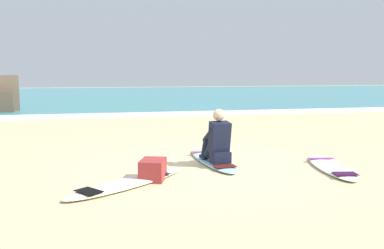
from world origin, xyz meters
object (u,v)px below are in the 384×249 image
surfboard_spare_far (331,167)px  beach_bag (153,170)px  surfboard_main (212,160)px  surfboard_spare_near (129,182)px  surfer_seated (217,142)px

surfboard_spare_far → beach_bag: beach_bag is taller
surfboard_main → surfboard_spare_near: 2.04m
surfboard_main → surfer_seated: bearing=-88.8°
surfboard_spare_far → beach_bag: 3.09m
surfboard_main → surfer_seated: surfer_seated is taller
surfboard_main → surfboard_spare_near: bearing=-142.7°
surfboard_main → surfboard_spare_near: size_ratio=1.05×
surfboard_spare_near → surfboard_spare_far: bearing=3.8°
surfer_seated → surfboard_spare_near: surfer_seated is taller
surfer_seated → surfboard_spare_far: bearing=-20.1°
surfboard_spare_far → surfer_seated: bearing=159.9°
surfboard_spare_far → beach_bag: bearing=-179.4°
beach_bag → surfboard_spare_near: bearing=-152.3°
surfboard_main → surfer_seated: size_ratio=2.32×
surfboard_spare_near → beach_bag: size_ratio=4.34×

